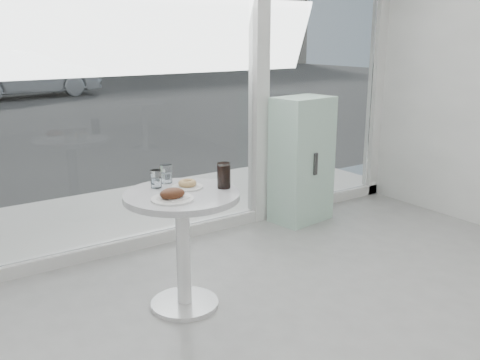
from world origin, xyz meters
TOP-DOWN VIEW (x-y plane):
  - storefront at (0.07, 3.00)m, footprint 5.00×0.14m
  - main_table at (-0.50, 1.90)m, footprint 0.72×0.72m
  - patio_deck at (0.00, 3.80)m, footprint 5.60×1.60m
  - mint_cabinet at (1.22, 2.76)m, footprint 0.58×0.43m
  - car_silver at (1.61, 14.80)m, footprint 4.05×1.91m
  - plate_fritter at (-0.61, 1.80)m, footprint 0.25×0.25m
  - plate_donut at (-0.42, 1.97)m, footprint 0.20×0.20m
  - water_tumbler_a at (-0.58, 2.09)m, footprint 0.07×0.07m
  - water_tumbler_b at (-0.47, 2.16)m, footprint 0.08×0.08m
  - cola_glass at (-0.23, 1.84)m, footprint 0.09×0.09m

SIDE VIEW (x-z plane):
  - patio_deck at x=0.00m, z-range 0.00..0.05m
  - main_table at x=-0.50m, z-range 0.17..0.94m
  - mint_cabinet at x=1.22m, z-range 0.00..1.17m
  - car_silver at x=1.61m, z-range 0.00..1.28m
  - plate_donut at x=-0.42m, z-range 0.76..0.82m
  - plate_fritter at x=-0.61m, z-range 0.76..0.83m
  - water_tumbler_a at x=-0.58m, z-range 0.76..0.88m
  - water_tumbler_b at x=-0.47m, z-range 0.76..0.89m
  - cola_glass at x=-0.23m, z-range 0.77..0.93m
  - storefront at x=0.07m, z-range 0.21..3.21m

